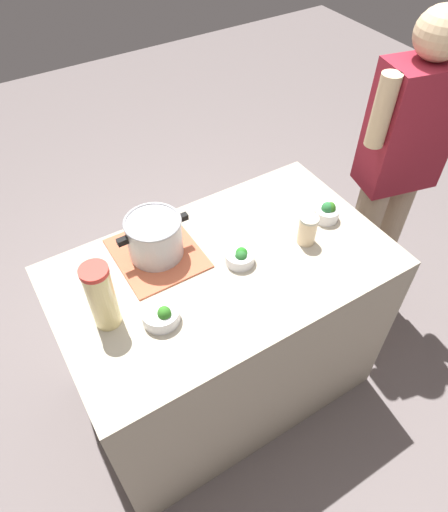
% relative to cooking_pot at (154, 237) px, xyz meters
% --- Properties ---
extents(ground_plane, '(8.00, 8.00, 0.00)m').
position_rel_cooking_pot_xyz_m(ground_plane, '(0.19, -0.19, -1.01)').
color(ground_plane, slate).
extents(counter_slab, '(1.30, 0.77, 0.92)m').
position_rel_cooking_pot_xyz_m(counter_slab, '(0.19, -0.19, -0.55)').
color(counter_slab, '#AEA48E').
rests_on(counter_slab, ground_plane).
extents(dish_cloth, '(0.31, 0.35, 0.01)m').
position_rel_cooking_pot_xyz_m(dish_cloth, '(0.00, 0.00, -0.09)').
color(dish_cloth, '#BE5D3F').
rests_on(dish_cloth, counter_slab).
extents(cooking_pot, '(0.28, 0.22, 0.17)m').
position_rel_cooking_pot_xyz_m(cooking_pot, '(0.00, 0.00, 0.00)').
color(cooking_pot, '#B7B7BC').
rests_on(cooking_pot, dish_cloth).
extents(lemonade_pitcher, '(0.09, 0.09, 0.27)m').
position_rel_cooking_pot_xyz_m(lemonade_pitcher, '(-0.28, -0.20, 0.04)').
color(lemonade_pitcher, '#F8E395').
rests_on(lemonade_pitcher, counter_slab).
extents(mason_jar, '(0.08, 0.08, 0.13)m').
position_rel_cooking_pot_xyz_m(mason_jar, '(0.54, -0.25, -0.03)').
color(mason_jar, beige).
rests_on(mason_jar, counter_slab).
extents(broccoli_bowl_front, '(0.13, 0.13, 0.08)m').
position_rel_cooking_pot_xyz_m(broccoli_bowl_front, '(-0.12, -0.29, -0.06)').
color(broccoli_bowl_front, silver).
rests_on(broccoli_bowl_front, counter_slab).
extents(broccoli_bowl_center, '(0.11, 0.11, 0.07)m').
position_rel_cooking_pot_xyz_m(broccoli_bowl_center, '(0.25, -0.20, -0.07)').
color(broccoli_bowl_center, silver).
rests_on(broccoli_bowl_center, counter_slab).
extents(broccoli_bowl_back, '(0.10, 0.10, 0.09)m').
position_rel_cooking_pot_xyz_m(broccoli_bowl_back, '(0.69, -0.19, -0.06)').
color(broccoli_bowl_back, silver).
rests_on(broccoli_bowl_back, counter_slab).
extents(person_cook, '(0.50, 0.27, 1.65)m').
position_rel_cooking_pot_xyz_m(person_cook, '(1.17, -0.12, -0.10)').
color(person_cook, tan).
rests_on(person_cook, ground_plane).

